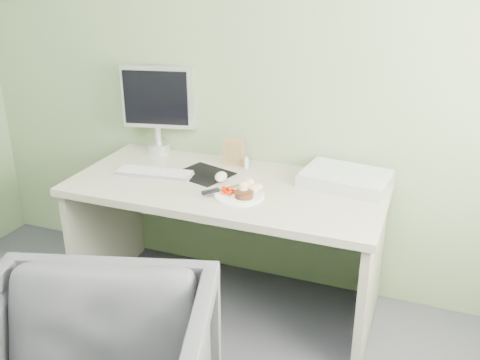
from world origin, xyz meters
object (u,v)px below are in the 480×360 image
at_px(desk, 227,216).
at_px(plate, 239,196).
at_px(scanner, 346,179).
at_px(monitor, 158,105).

xyz_separation_m(desk, plate, (0.12, -0.13, 0.19)).
relative_size(scanner, monitor, 0.85).
bearing_deg(desk, scanner, 18.66).
relative_size(desk, scanner, 3.72).
xyz_separation_m(plate, scanner, (0.45, 0.32, 0.03)).
bearing_deg(monitor, desk, -41.62).
distance_m(plate, monitor, 0.85).
bearing_deg(desk, plate, -47.30).
bearing_deg(monitor, scanner, -18.12).
relative_size(desk, monitor, 3.16).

